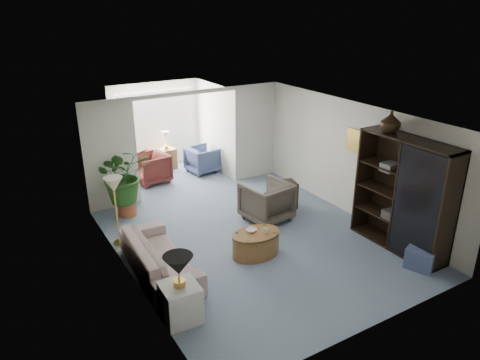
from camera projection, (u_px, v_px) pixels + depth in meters
floor at (256, 241)px, 8.92m from camera, size 6.00×6.00×0.00m
sunroom_floor at (174, 177)px, 12.19m from camera, size 2.60×2.60×0.00m
back_pier_left at (111, 156)px, 9.94m from camera, size 1.20×0.12×2.50m
back_pier_right at (255, 132)px, 11.76m from camera, size 1.20×0.12×2.50m
back_header at (187, 93)px, 10.41m from camera, size 2.60×0.12×0.10m
window_pane at (156, 118)px, 12.53m from camera, size 2.20×0.02×1.50m
window_blinds at (156, 118)px, 12.51m from camera, size 2.20×0.02×1.50m
framed_picture at (358, 142)px, 9.39m from camera, size 0.04×0.50×0.40m
sofa at (159, 256)px, 7.78m from camera, size 0.96×2.22×0.64m
end_table at (181, 303)px, 6.62m from camera, size 0.56×0.56×0.59m
table_lamp at (178, 265)px, 6.38m from camera, size 0.44×0.44×0.30m
floor_lamp at (113, 185)px, 8.37m from camera, size 0.36×0.36×0.28m
coffee_table at (256, 244)px, 8.37m from camera, size 1.21×1.21×0.45m
coffee_bowl at (251, 230)px, 8.34m from camera, size 0.25×0.25×0.05m
coffee_cup at (266, 231)px, 8.26m from camera, size 0.14×0.14×0.10m
wingback_chair at (266, 201)px, 9.66m from camera, size 1.03×1.06×0.85m
side_table_dark at (284, 195)px, 10.28m from camera, size 0.59×0.51×0.62m
entertainment_cabinet at (403, 195)px, 8.33m from camera, size 0.52×1.96×2.17m
cabinet_urn at (391, 122)px, 8.25m from camera, size 0.37×0.37×0.39m
ottoman at (422, 257)px, 8.00m from camera, size 0.62×0.62×0.38m
plant_pot at (127, 208)px, 9.97m from camera, size 0.40×0.40×0.32m
house_plant at (124, 175)px, 9.67m from camera, size 1.14×0.99×1.27m
sunroom_chair_blue at (203, 160)px, 12.42m from camera, size 0.88×0.86×0.72m
sunroom_chair_maroon at (151, 168)px, 11.69m from camera, size 0.94×0.92×0.77m
sunroom_table at (167, 159)px, 12.68m from camera, size 0.52×0.42×0.58m
shelf_clutter at (407, 198)px, 8.21m from camera, size 0.30×1.11×1.06m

